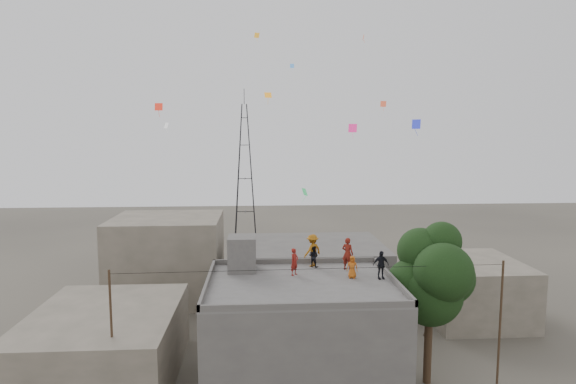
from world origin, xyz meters
name	(u,v)px	position (x,y,z in m)	size (l,w,h in m)	color
main_building	(301,338)	(0.00, 0.00, 3.05)	(10.00, 8.00, 6.10)	#504D4B
parapet	(301,280)	(0.00, 0.00, 6.25)	(10.00, 8.00, 0.30)	#504D4B
stair_head_box	(242,253)	(-3.20, 2.60, 7.10)	(1.60, 1.80, 2.00)	#504D4B
neighbor_west	(105,346)	(-11.00, 2.00, 2.00)	(8.00, 10.00, 4.00)	#635C4E
neighbor_north	(310,273)	(2.00, 14.00, 2.50)	(12.00, 9.00, 5.00)	#504D4B
neighbor_northwest	(168,258)	(-10.00, 16.00, 3.50)	(9.00, 8.00, 7.00)	#635C4E
neighbor_east	(471,289)	(14.00, 10.00, 2.20)	(7.00, 8.00, 4.40)	#635C4E
tree	(433,277)	(7.37, 0.60, 6.10)	(4.90, 4.60, 9.10)	black
utility_line	(313,333)	(0.50, -1.25, 3.83)	(20.12, 0.62, 7.40)	black
transmission_tower	(245,171)	(-4.00, 40.00, 9.07)	(2.97, 2.97, 20.01)	black
person_red_adult	(348,254)	(2.92, 2.35, 7.05)	(0.69, 0.45, 1.89)	maroon
person_orange_child	(352,267)	(2.88, 0.69, 6.72)	(0.60, 0.39, 1.23)	#C15A16
person_dark_child	(314,256)	(1.02, 3.07, 6.73)	(0.62, 0.48, 1.27)	black
person_dark_adult	(381,265)	(4.40, 0.45, 6.88)	(0.91, 0.38, 1.55)	black
person_orange_adult	(313,250)	(0.97, 3.22, 7.07)	(1.25, 0.72, 1.93)	#9B5B11
person_red_child	(294,262)	(-0.25, 1.45, 6.86)	(0.55, 0.36, 1.52)	maroon
kites	(294,98)	(0.10, 6.70, 16.28)	(15.43, 12.36, 12.54)	red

